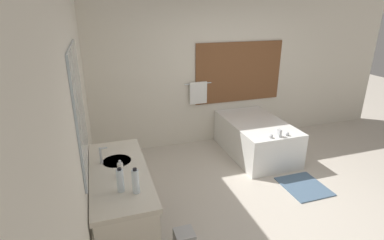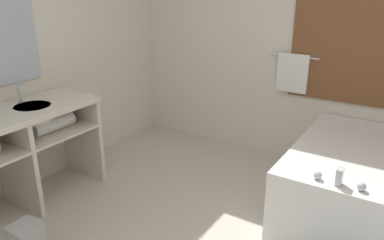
{
  "view_description": "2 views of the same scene",
  "coord_description": "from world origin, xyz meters",
  "px_view_note": "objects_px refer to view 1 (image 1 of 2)",
  "views": [
    {
      "loc": [
        -2.01,
        -2.76,
        2.44
      ],
      "look_at": [
        -0.81,
        0.94,
        0.96
      ],
      "focal_mm": 28.0,
      "sensor_mm": 36.0,
      "label": 1
    },
    {
      "loc": [
        0.86,
        -1.61,
        1.86
      ],
      "look_at": [
        -0.65,
        0.76,
        0.83
      ],
      "focal_mm": 35.0,
      "sensor_mm": 36.0,
      "label": 2
    }
  ],
  "objects_px": {
    "water_bottle_2": "(120,180)",
    "soap_dispenser": "(120,169)",
    "water_bottle_1": "(136,181)",
    "bathtub": "(256,136)"
  },
  "relations": [
    {
      "from": "water_bottle_2",
      "to": "bathtub",
      "type": "bearing_deg",
      "value": 36.77
    },
    {
      "from": "water_bottle_1",
      "to": "soap_dispenser",
      "type": "bearing_deg",
      "value": 107.6
    },
    {
      "from": "water_bottle_1",
      "to": "water_bottle_2",
      "type": "xyz_separation_m",
      "value": [
        -0.13,
        0.06,
        -0.0
      ]
    },
    {
      "from": "water_bottle_2",
      "to": "soap_dispenser",
      "type": "relative_size",
      "value": 1.39
    },
    {
      "from": "soap_dispenser",
      "to": "water_bottle_1",
      "type": "bearing_deg",
      "value": -72.4
    },
    {
      "from": "water_bottle_2",
      "to": "soap_dispenser",
      "type": "height_order",
      "value": "water_bottle_2"
    },
    {
      "from": "water_bottle_2",
      "to": "soap_dispenser",
      "type": "xyz_separation_m",
      "value": [
        0.02,
        0.26,
        -0.04
      ]
    },
    {
      "from": "water_bottle_2",
      "to": "soap_dispenser",
      "type": "bearing_deg",
      "value": 84.9
    },
    {
      "from": "bathtub",
      "to": "soap_dispenser",
      "type": "xyz_separation_m",
      "value": [
        -2.4,
        -1.55,
        0.63
      ]
    },
    {
      "from": "bathtub",
      "to": "water_bottle_1",
      "type": "height_order",
      "value": "water_bottle_1"
    }
  ]
}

